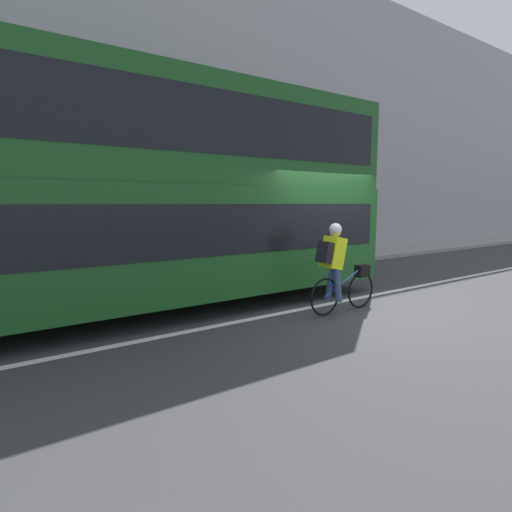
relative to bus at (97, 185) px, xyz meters
name	(u,v)px	position (x,y,z in m)	size (l,w,h in m)	color
ground_plane	(342,305)	(3.97, -1.64, -2.21)	(80.00, 80.00, 0.00)	#38383A
road_center_line	(335,303)	(3.97, -1.45, -2.20)	(50.00, 0.14, 0.01)	silver
sidewalk_curb	(225,270)	(3.97, 2.82, -2.15)	(60.00, 1.84, 0.12)	gray
building_facade	(205,103)	(3.97, 3.89, 2.57)	(60.00, 0.30, 9.56)	#9E9EA3
bus	(97,185)	(0.00, 0.00, 0.00)	(10.74, 2.52, 3.97)	black
cyclist_on_bike	(337,265)	(3.47, -1.98, -1.35)	(1.56, 0.32, 1.59)	black
trash_bin	(307,244)	(6.94, 2.73, -1.58)	(0.60, 0.60, 1.00)	#262628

